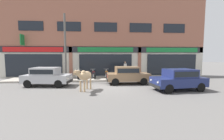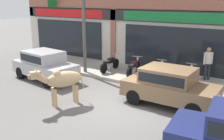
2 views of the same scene
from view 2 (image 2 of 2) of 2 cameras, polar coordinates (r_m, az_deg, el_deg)
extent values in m
plane|color=#605E5B|center=(10.27, 1.58, -7.40)|extent=(90.00, 90.00, 0.00)
cube|color=#A8A093|center=(13.40, 10.28, -1.88)|extent=(19.00, 3.14, 0.15)
cube|color=beige|center=(14.72, 13.53, 5.94)|extent=(23.00, 0.55, 3.40)
cube|color=#28282D|center=(14.28, 13.40, 11.14)|extent=(22.08, 0.08, 0.64)
cube|color=black|center=(18.61, -9.69, 6.88)|extent=(5.83, 0.10, 2.40)
cube|color=red|center=(18.44, -9.97, 12.11)|extent=(6.13, 0.05, 0.52)
cube|color=#9E604C|center=(16.20, 0.30, 7.15)|extent=(0.36, 0.12, 3.40)
cube|color=black|center=(14.48, 12.98, 4.42)|extent=(5.83, 0.10, 2.40)
cube|color=#197A38|center=(14.25, 13.36, 11.14)|extent=(6.13, 0.05, 0.52)
ellipsoid|color=tan|center=(10.06, -10.34, -1.96)|extent=(1.06, 1.49, 0.60)
sphere|color=tan|center=(9.91, -11.91, -0.95)|extent=(0.32, 0.32, 0.32)
cylinder|color=tan|center=(10.01, -12.19, -6.15)|extent=(0.12, 0.12, 0.72)
cylinder|color=tan|center=(10.27, -12.73, -5.64)|extent=(0.12, 0.12, 0.72)
cylinder|color=tan|center=(10.30, -7.63, -5.32)|extent=(0.12, 0.12, 0.72)
cylinder|color=tan|center=(10.55, -8.26, -4.85)|extent=(0.12, 0.12, 0.72)
cylinder|color=tan|center=(9.78, -14.86, -1.82)|extent=(0.41, 0.52, 0.43)
cube|color=tan|center=(9.66, -16.40, -1.07)|extent=(0.35, 0.42, 0.26)
cube|color=#957A57|center=(9.63, -17.41, -1.45)|extent=(0.20, 0.19, 0.14)
cone|color=beige|center=(9.53, -16.09, -0.14)|extent=(0.10, 0.13, 0.19)
cone|color=beige|center=(9.72, -16.41, 0.12)|extent=(0.10, 0.13, 0.19)
cube|color=tan|center=(9.52, -15.71, -0.89)|extent=(0.14, 0.09, 0.10)
cube|color=tan|center=(9.82, -16.23, -0.45)|extent=(0.14, 0.09, 0.10)
cylinder|color=tan|center=(10.40, -6.49, -2.52)|extent=(0.10, 0.17, 0.60)
cylinder|color=black|center=(10.63, 19.64, -5.78)|extent=(0.60, 0.18, 0.60)
cylinder|color=black|center=(9.34, 17.30, -8.50)|extent=(0.60, 0.18, 0.60)
cylinder|color=black|center=(11.36, 8.40, -3.71)|extent=(0.60, 0.18, 0.60)
cylinder|color=black|center=(10.16, 4.80, -5.90)|extent=(0.60, 0.18, 0.60)
cube|color=#846647|center=(10.21, 12.49, -4.31)|extent=(3.51, 1.61, 0.60)
cube|color=#846647|center=(10.07, 12.15, -1.10)|extent=(1.91, 1.45, 0.56)
cube|color=black|center=(10.07, 12.15, -1.10)|extent=(1.75, 1.47, 0.35)
cube|color=black|center=(9.83, 21.85, -7.20)|extent=(0.13, 1.52, 0.20)
cube|color=black|center=(10.99, 4.04, -3.80)|extent=(0.13, 1.52, 0.20)
sphere|color=silver|center=(10.17, 22.79, -4.76)|extent=(0.14, 0.14, 0.14)
sphere|color=silver|center=(9.28, 21.54, -6.50)|extent=(0.14, 0.14, 0.14)
cube|color=red|center=(11.31, 5.23, -1.56)|extent=(0.03, 0.16, 0.14)
cube|color=red|center=(10.49, 2.58, -2.85)|extent=(0.03, 0.16, 0.14)
cylinder|color=black|center=(7.97, 18.30, -12.77)|extent=(0.62, 0.25, 0.60)
cube|color=black|center=(7.40, 12.82, -13.92)|extent=(0.29, 1.52, 0.20)
sphere|color=silver|center=(6.86, 11.64, -13.48)|extent=(0.14, 0.14, 0.14)
sphere|color=silver|center=(7.69, 13.68, -10.32)|extent=(0.14, 0.14, 0.14)
cylinder|color=black|center=(13.18, -8.82, -1.09)|extent=(0.62, 0.25, 0.60)
cylinder|color=black|center=(12.34, -13.90, -2.47)|extent=(0.62, 0.25, 0.60)
cylinder|color=black|center=(14.96, -14.55, 0.53)|extent=(0.62, 0.25, 0.60)
cylinder|color=black|center=(14.23, -19.30, -0.57)|extent=(0.62, 0.25, 0.60)
cube|color=#B2B5BA|center=(13.57, -14.34, 0.39)|extent=(3.67, 2.01, 0.60)
cube|color=#B2B5BA|center=(13.52, -14.74, 2.84)|extent=(2.06, 1.66, 0.56)
cube|color=black|center=(13.52, -14.74, 2.84)|extent=(1.91, 1.66, 0.35)
cube|color=black|center=(12.29, -9.63, -1.93)|extent=(0.30, 1.52, 0.20)
cube|color=black|center=(15.04, -18.08, 0.66)|extent=(0.30, 1.52, 0.20)
sphere|color=silver|center=(12.48, -7.91, -0.16)|extent=(0.14, 0.14, 0.14)
sphere|color=silver|center=(11.90, -11.37, -1.07)|extent=(0.14, 0.14, 0.14)
cube|color=red|center=(15.24, -16.64, 2.20)|extent=(0.05, 0.16, 0.14)
cube|color=red|center=(14.75, -19.87, 1.52)|extent=(0.05, 0.16, 0.14)
cylinder|color=black|center=(14.81, 0.82, 1.41)|extent=(0.13, 0.56, 0.56)
cylinder|color=black|center=(13.78, -1.81, 0.37)|extent=(0.13, 0.56, 0.56)
cube|color=#B2B5BA|center=(14.27, -0.49, 1.05)|extent=(0.22, 0.33, 0.24)
cube|color=black|center=(14.34, -0.16, 2.19)|extent=(0.26, 0.41, 0.24)
cube|color=black|center=(14.01, -1.01, 1.80)|extent=(0.25, 0.53, 0.12)
cylinder|color=#B2B5BA|center=(14.69, 0.70, 2.50)|extent=(0.05, 0.27, 0.59)
cylinder|color=#B2B5BA|center=(14.67, 0.79, 3.60)|extent=(0.52, 0.06, 0.03)
sphere|color=silver|center=(14.75, 0.90, 3.18)|extent=(0.12, 0.12, 0.12)
cylinder|color=#B2B5BA|center=(14.05, -1.64, 0.48)|extent=(0.08, 0.48, 0.06)
cylinder|color=black|center=(14.11, 5.53, 0.66)|extent=(0.20, 0.57, 0.56)
cylinder|color=black|center=(12.97, 3.79, -0.60)|extent=(0.20, 0.57, 0.56)
cube|color=#B2B5BA|center=(13.51, 4.67, 0.20)|extent=(0.25, 0.35, 0.24)
cube|color=maroon|center=(13.59, 4.92, 1.42)|extent=(0.31, 0.44, 0.24)
cube|color=black|center=(13.23, 4.35, 0.96)|extent=(0.31, 0.55, 0.12)
cylinder|color=#B2B5BA|center=(13.99, 5.48, 1.79)|extent=(0.09, 0.27, 0.59)
cylinder|color=#B2B5BA|center=(13.96, 5.56, 2.94)|extent=(0.52, 0.13, 0.03)
sphere|color=silver|center=(14.04, 5.62, 2.51)|extent=(0.12, 0.12, 0.12)
cylinder|color=#B2B5BA|center=(13.24, 3.70, -0.45)|extent=(0.15, 0.48, 0.06)
cylinder|color=black|center=(13.54, 10.67, -0.16)|extent=(0.10, 0.56, 0.56)
cylinder|color=black|center=(12.44, 8.34, -1.41)|extent=(0.10, 0.56, 0.56)
cube|color=#B2B5BA|center=(12.96, 9.52, -0.61)|extent=(0.20, 0.32, 0.24)
cube|color=orange|center=(13.03, 9.87, 0.65)|extent=(0.24, 0.40, 0.24)
cube|color=black|center=(12.68, 9.12, 0.19)|extent=(0.22, 0.52, 0.12)
cylinder|color=#B2B5BA|center=(13.41, 10.62, 1.02)|extent=(0.04, 0.27, 0.59)
cylinder|color=#B2B5BA|center=(13.38, 10.75, 2.22)|extent=(0.52, 0.03, 0.03)
sphere|color=silver|center=(13.46, 10.83, 1.77)|extent=(0.12, 0.12, 0.12)
cylinder|color=#B2B5BA|center=(12.71, 8.38, -1.25)|extent=(0.06, 0.48, 0.06)
cylinder|color=black|center=(13.04, 16.70, -1.13)|extent=(0.19, 0.57, 0.56)
cylinder|color=black|center=(11.97, 13.95, -2.36)|extent=(0.19, 0.57, 0.56)
cube|color=#B2B5BA|center=(12.47, 15.35, -1.56)|extent=(0.25, 0.35, 0.24)
cube|color=red|center=(12.54, 15.78, -0.27)|extent=(0.30, 0.43, 0.24)
cube|color=black|center=(12.20, 14.89, -0.72)|extent=(0.30, 0.55, 0.12)
cylinder|color=#B2B5BA|center=(12.91, 16.67, 0.09)|extent=(0.08, 0.27, 0.59)
cylinder|color=#B2B5BA|center=(12.88, 16.85, 1.33)|extent=(0.52, 0.12, 0.03)
sphere|color=silver|center=(12.96, 16.93, 0.86)|extent=(0.12, 0.12, 0.12)
cylinder|color=#B2B5BA|center=(12.24, 14.07, -2.18)|extent=(0.14, 0.48, 0.06)
cylinder|color=#2D2D33|center=(13.39, 19.66, -0.38)|extent=(0.11, 0.11, 0.82)
cylinder|color=#2D2D33|center=(13.49, 20.28, -0.33)|extent=(0.11, 0.11, 0.82)
cylinder|color=silver|center=(13.29, 20.24, 2.52)|extent=(0.32, 0.32, 0.56)
cylinder|color=silver|center=(13.17, 19.48, 2.36)|extent=(0.08, 0.08, 0.56)
cylinder|color=silver|center=(13.42, 20.96, 2.44)|extent=(0.08, 0.08, 0.56)
sphere|color=tan|center=(13.21, 20.39, 4.21)|extent=(0.20, 0.20, 0.20)
cylinder|color=#595651|center=(13.78, -6.17, 11.63)|extent=(0.18, 0.18, 5.94)
camera|label=1|loc=(7.00, -82.15, -11.39)|focal=24.00mm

